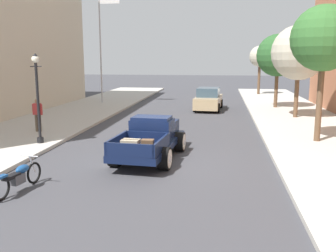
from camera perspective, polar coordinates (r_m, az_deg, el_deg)
name	(u,v)px	position (r m, az deg, el deg)	size (l,w,h in m)	color
ground_plane	(152,159)	(14.29, -2.42, -5.11)	(140.00, 140.00, 0.00)	#3D3D42
hotrod_truck_navy	(152,138)	(14.52, -2.52, -1.79)	(2.45, 5.03, 1.58)	#0F1938
motorcycle_parked	(18,177)	(11.67, -21.81, -7.17)	(0.62, 2.11, 0.93)	black
car_background_tan	(208,100)	(27.79, 6.18, 4.01)	(2.11, 4.42, 1.65)	tan
pedestrian_sidewalk_left	(38,113)	(19.81, -19.22, 1.88)	(0.53, 0.22, 1.65)	brown
street_lamp_near	(37,92)	(16.96, -19.25, 4.97)	(0.50, 0.32, 3.85)	black
flagpole	(103,33)	(31.33, -9.89, 13.80)	(1.74, 0.16, 9.16)	#B2B2B7
street_tree_nearest	(324,39)	(17.66, 22.64, 12.14)	(2.83, 2.83, 5.89)	brown
street_tree_second	(299,53)	(24.48, 19.30, 10.47)	(3.34, 3.34, 5.63)	brown
street_tree_third	(278,55)	(29.02, 16.37, 10.25)	(3.10, 3.10, 5.38)	brown
street_tree_farthest	(260,57)	(39.31, 13.80, 10.18)	(2.09, 2.09, 4.84)	brown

